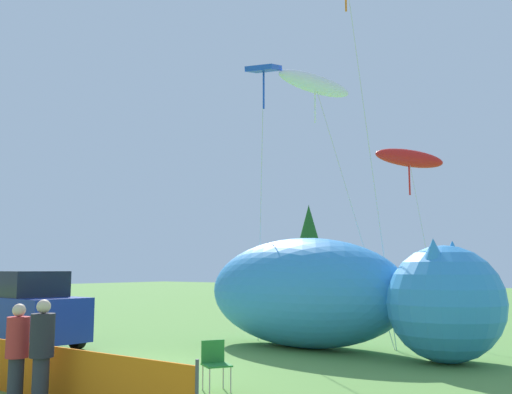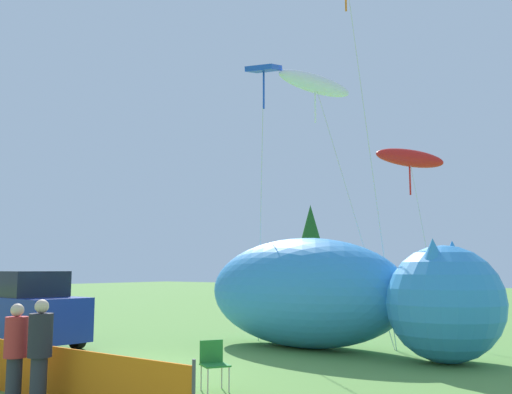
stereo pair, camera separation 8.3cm
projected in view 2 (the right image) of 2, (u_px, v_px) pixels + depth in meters
ground_plane at (120, 371)px, 12.47m from camera, size 120.00×120.00×0.00m
parked_car at (27, 311)px, 16.13m from camera, size 3.94×2.11×2.15m
folding_chair at (213, 360)px, 10.53m from camera, size 0.65×0.65×0.89m
inflatable_cat at (332, 298)px, 15.63m from camera, size 8.82×3.45×3.09m
safety_fence at (27, 369)px, 10.04m from camera, size 8.10×0.08×1.01m
spectator_in_white_shirt at (40, 349)px, 9.09m from camera, size 0.38×0.38×1.73m
spectator_in_green_shirt at (15, 350)px, 9.29m from camera, size 0.36×0.36×1.65m
kite_white_ghost at (315, 84)px, 18.60m from camera, size 3.57×2.80×8.67m
kite_blue_box at (264, 74)px, 17.94m from camera, size 1.13×1.08×8.69m
kite_red_lizard at (409, 159)px, 19.94m from camera, size 2.79×2.49×6.59m
horizon_tree_east at (311, 241)px, 42.58m from camera, size 2.92×2.92×6.97m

